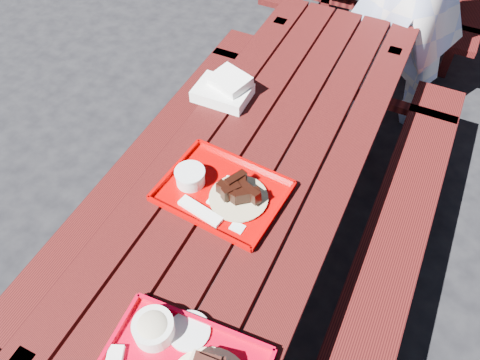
# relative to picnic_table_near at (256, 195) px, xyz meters

# --- Properties ---
(ground) EXTENTS (60.00, 60.00, 0.00)m
(ground) POSITION_rel_picnic_table_near_xyz_m (0.00, 0.00, -0.56)
(ground) COLOR black
(ground) RESTS_ON ground
(picnic_table_near) EXTENTS (1.41, 2.40, 0.75)m
(picnic_table_near) POSITION_rel_picnic_table_near_xyz_m (0.00, 0.00, 0.00)
(picnic_table_near) COLOR #440F0D
(picnic_table_near) RESTS_ON ground
(far_tray) EXTENTS (0.46, 0.37, 0.07)m
(far_tray) POSITION_rel_picnic_table_near_xyz_m (-0.06, -0.19, 0.21)
(far_tray) COLOR #B20000
(far_tray) RESTS_ON picnic_table_near
(white_cloth) EXTENTS (0.24, 0.21, 0.10)m
(white_cloth) POSITION_rel_picnic_table_near_xyz_m (-0.29, 0.30, 0.23)
(white_cloth) COLOR white
(white_cloth) RESTS_ON picnic_table_near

